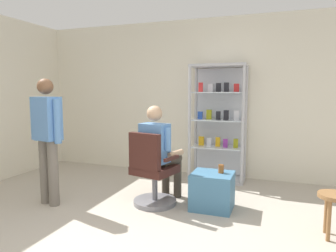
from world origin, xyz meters
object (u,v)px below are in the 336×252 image
at_px(standing_customer, 47,133).
at_px(wooden_stool, 334,203).
at_px(display_cabinet_main, 218,122).
at_px(seated_shopkeeper, 160,149).
at_px(tea_glass, 221,169).
at_px(storage_crate, 212,191).
at_px(office_chair, 152,176).

xyz_separation_m(standing_customer, wooden_stool, (3.34, 0.20, -0.57)).
distance_m(display_cabinet_main, standing_customer, 2.66).
distance_m(seated_shopkeeper, tea_glass, 0.83).
bearing_deg(standing_customer, wooden_stool, 3.49).
bearing_deg(display_cabinet_main, storage_crate, -82.10).
height_order(display_cabinet_main, standing_customer, display_cabinet_main).
relative_size(display_cabinet_main, office_chair, 1.98).
height_order(display_cabinet_main, wooden_stool, display_cabinet_main).
bearing_deg(seated_shopkeeper, tea_glass, 2.98).
bearing_deg(display_cabinet_main, seated_shopkeeper, -111.26).
bearing_deg(seated_shopkeeper, wooden_stool, -10.18).
relative_size(display_cabinet_main, storage_crate, 3.76).
height_order(display_cabinet_main, office_chair, display_cabinet_main).
distance_m(seated_shopkeeper, storage_crate, 0.86).
bearing_deg(storage_crate, tea_glass, 24.25).
bearing_deg(tea_glass, wooden_stool, -18.50).
bearing_deg(tea_glass, seated_shopkeeper, -177.02).
xyz_separation_m(tea_glass, standing_customer, (-2.13, -0.61, 0.43)).
height_order(seated_shopkeeper, storage_crate, seated_shopkeeper).
distance_m(display_cabinet_main, seated_shopkeeper, 1.47).
relative_size(standing_customer, wooden_stool, 3.57).
bearing_deg(storage_crate, seated_shopkeeper, 179.86).
relative_size(display_cabinet_main, seated_shopkeeper, 1.47).
relative_size(seated_shopkeeper, wooden_stool, 2.83).
bearing_deg(seated_shopkeeper, display_cabinet_main, 68.74).
distance_m(tea_glass, standing_customer, 2.25).
distance_m(storage_crate, wooden_stool, 1.36).
bearing_deg(seated_shopkeeper, storage_crate, -0.14).
height_order(office_chair, wooden_stool, office_chair).
distance_m(office_chair, standing_customer, 1.45).
height_order(office_chair, tea_glass, office_chair).
distance_m(standing_customer, wooden_stool, 3.39).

